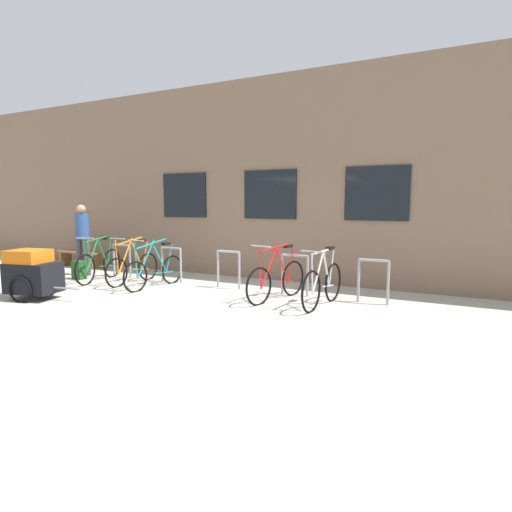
% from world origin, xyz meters
% --- Properties ---
extents(ground_plane, '(42.00, 42.00, 0.00)m').
position_xyz_m(ground_plane, '(0.00, 0.00, 0.00)').
color(ground_plane, '#B2ADA0').
extents(storefront_building, '(28.00, 7.54, 4.64)m').
position_xyz_m(storefront_building, '(0.00, 6.95, 2.32)').
color(storefront_building, '#7A604C').
rests_on(storefront_building, ground).
extents(bike_rack, '(6.57, 0.05, 0.81)m').
position_xyz_m(bike_rack, '(-0.36, 1.90, 0.49)').
color(bike_rack, gray).
rests_on(bike_rack, ground).
extents(bicycle_green, '(0.54, 1.71, 1.07)m').
position_xyz_m(bicycle_green, '(-3.48, 1.30, 0.39)').
color(bicycle_green, black).
rests_on(bicycle_green, ground).
extents(bicycle_teal, '(0.44, 1.74, 1.08)m').
position_xyz_m(bicycle_teal, '(-1.82, 1.28, 0.37)').
color(bicycle_teal, black).
rests_on(bicycle_teal, ground).
extents(bicycle_silver, '(0.44, 1.68, 1.05)m').
position_xyz_m(bicycle_silver, '(1.89, 1.31, 0.39)').
color(bicycle_silver, black).
rests_on(bicycle_silver, ground).
extents(bicycle_red, '(0.55, 1.71, 1.08)m').
position_xyz_m(bicycle_red, '(0.98, 1.40, 0.39)').
color(bicycle_red, black).
rests_on(bicycle_red, ground).
extents(bicycle_orange, '(0.44, 1.65, 1.08)m').
position_xyz_m(bicycle_orange, '(-2.57, 1.42, 0.37)').
color(bicycle_orange, black).
rests_on(bicycle_orange, ground).
extents(bike_trailer, '(1.48, 0.78, 0.95)m').
position_xyz_m(bike_trailer, '(-3.17, -0.59, 0.49)').
color(bike_trailer, black).
rests_on(bike_trailer, ground).
extents(wooden_bench, '(1.53, 0.40, 0.45)m').
position_xyz_m(wooden_bench, '(-5.57, 2.56, 0.33)').
color(wooden_bench, brown).
rests_on(wooden_bench, ground).
extents(person_by_bench, '(0.36, 0.32, 1.75)m').
position_xyz_m(person_by_bench, '(-4.43, 1.68, 1.01)').
color(person_by_bench, '#3F3F42').
rests_on(person_by_bench, ground).
extents(backpack, '(0.28, 0.20, 0.44)m').
position_xyz_m(backpack, '(-4.08, 1.23, 0.22)').
color(backpack, '#1E4C1E').
rests_on(backpack, ground).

